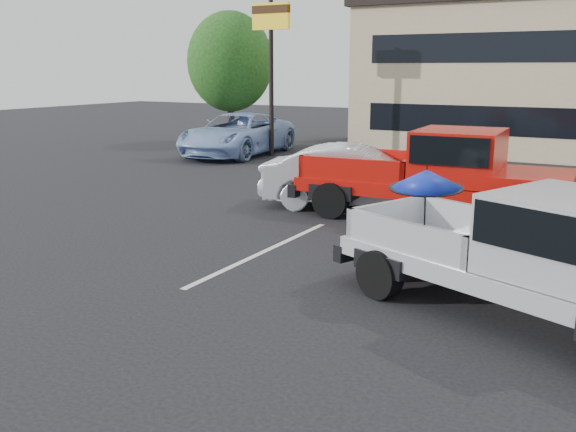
# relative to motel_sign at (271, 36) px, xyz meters

# --- Properties ---
(ground) EXTENTS (90.00, 90.00, 0.00)m
(ground) POSITION_rel_motel_sign_xyz_m (10.00, -14.00, -4.65)
(ground) COLOR black
(ground) RESTS_ON ground
(stripe_left) EXTENTS (0.12, 5.00, 0.01)m
(stripe_left) POSITION_rel_motel_sign_xyz_m (7.00, -12.00, -4.65)
(stripe_left) COLOR silver
(stripe_left) RESTS_ON ground
(motel_sign) EXTENTS (1.60, 0.22, 6.00)m
(motel_sign) POSITION_rel_motel_sign_xyz_m (0.00, 0.00, 0.00)
(motel_sign) COLOR black
(motel_sign) RESTS_ON ground
(tree_left) EXTENTS (3.96, 3.96, 6.02)m
(tree_left) POSITION_rel_motel_sign_xyz_m (-4.00, 3.00, -0.92)
(tree_left) COLOR #332114
(tree_left) RESTS_ON ground
(silver_pickup) EXTENTS (6.01, 3.97, 2.06)m
(silver_pickup) POSITION_rel_motel_sign_xyz_m (12.21, -13.28, -3.60)
(silver_pickup) COLOR black
(silver_pickup) RESTS_ON ground
(red_pickup) EXTENTS (6.47, 2.62, 2.10)m
(red_pickup) POSITION_rel_motel_sign_xyz_m (9.32, -7.65, -3.50)
(red_pickup) COLOR black
(red_pickup) RESTS_ON ground
(silver_sedan) EXTENTS (5.02, 2.78, 1.57)m
(silver_sedan) POSITION_rel_motel_sign_xyz_m (7.00, -7.50, -3.87)
(silver_sedan) COLOR silver
(silver_sedan) RESTS_ON ground
(blue_suv) EXTENTS (3.26, 6.24, 1.68)m
(blue_suv) POSITION_rel_motel_sign_xyz_m (-1.35, -0.44, -3.81)
(blue_suv) COLOR #99B5E5
(blue_suv) RESTS_ON ground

